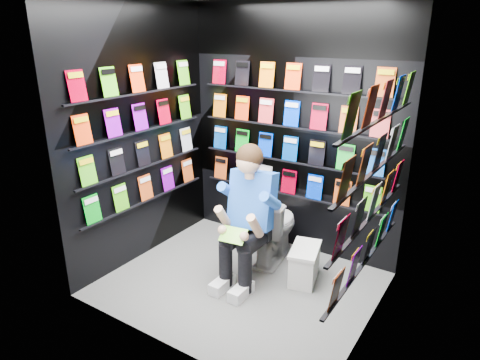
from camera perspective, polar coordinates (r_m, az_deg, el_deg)
The scene contains 13 objects.
floor at distance 4.21m, azimuth -0.01°, elevation -13.70°, with size 2.40×2.40×0.00m, color #5A5A57.
wall_back at distance 4.51m, azimuth 6.97°, elevation 6.48°, with size 2.40×0.04×2.60m, color black.
wall_front at distance 2.92m, azimuth -10.78°, elevation -0.99°, with size 2.40×0.04×2.60m, color black.
wall_left at distance 4.41m, azimuth -13.27°, elevation 5.81°, with size 0.04×2.00×2.60m, color black.
wall_right at distance 3.20m, azimuth 18.31°, elevation 0.20°, with size 0.04×2.00×2.60m, color black.
comics_back at distance 4.48m, azimuth 6.80°, elevation 6.47°, with size 2.10×0.06×1.37m, color #CE4D1A, non-canonical shape.
comics_left at distance 4.39m, azimuth -13.00°, elevation 5.83°, with size 0.06×1.70×1.37m, color #CE4D1A, non-canonical shape.
comics_right at distance 3.21m, azimuth 17.80°, elevation 0.38°, with size 0.06×1.70×1.37m, color #CE4D1A, non-canonical shape.
toilet at distance 4.47m, azimuth 4.34°, elevation -6.23°, with size 0.42×0.75×0.73m, color white.
longbox at distance 4.24m, azimuth 8.57°, elevation -11.18°, with size 0.23×0.42×0.31m, color white.
longbox_lid at distance 4.15m, azimuth 8.69°, elevation -9.13°, with size 0.25×0.44×0.03m, color white.
reader at distance 4.00m, azimuth 1.86°, elevation -2.74°, with size 0.55×0.81×1.49m, color blue, non-canonical shape.
held_comic at distance 3.82m, azimuth -0.92°, elevation -7.37°, with size 0.24×0.01×0.16m, color green.
Camera 1 is at (1.92, -2.95, 2.30)m, focal length 32.00 mm.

